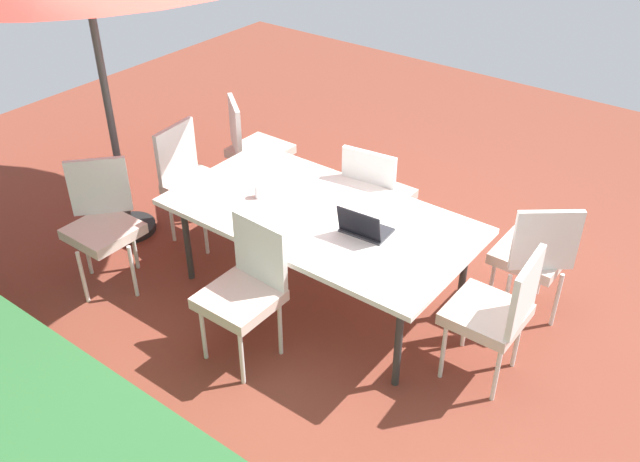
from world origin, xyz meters
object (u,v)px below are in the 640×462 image
at_px(chair_northeast, 102,220).
at_px(chair_southwest, 534,253).
at_px(chair_south, 376,193).
at_px(laptop, 364,228).
at_px(chair_north, 246,287).
at_px(dining_table, 320,219).
at_px(chair_west, 497,310).
at_px(cup, 259,191).
at_px(chair_southeast, 253,146).
at_px(chair_east, 193,178).

relative_size(chair_northeast, chair_southwest, 1.00).
relative_size(chair_south, laptop, 2.90).
xyz_separation_m(chair_north, chair_southwest, (-1.33, -1.49, 0.00)).
xyz_separation_m(dining_table, chair_north, (0.02, 0.77, -0.14)).
height_order(chair_southwest, laptop, chair_southwest).
relative_size(chair_west, cup, 10.09).
xyz_separation_m(chair_southeast, cup, (-0.85, 0.87, 0.23)).
relative_size(chair_southwest, laptop, 2.90).
height_order(chair_east, cup, chair_east).
relative_size(chair_southeast, chair_north, 1.00).
bearing_deg(chair_west, dining_table, -93.96).
bearing_deg(chair_west, chair_north, -64.92).
xyz_separation_m(chair_southeast, chair_northeast, (0.07, 1.60, 0.00)).
distance_m(chair_northeast, chair_south, 2.09).
height_order(chair_west, chair_east, same).
distance_m(chair_west, chair_northeast, 2.90).
bearing_deg(chair_north, laptop, 64.14).
relative_size(chair_northeast, chair_south, 1.00).
xyz_separation_m(chair_south, chair_north, (0.01, 1.51, 0.00)).
bearing_deg(chair_south, chair_northeast, 40.45).
bearing_deg(chair_south, chair_east, 20.28).
xyz_separation_m(dining_table, chair_east, (1.34, -0.04, -0.14)).
distance_m(chair_southwest, laptop, 1.21).
height_order(chair_west, chair_southwest, same).
bearing_deg(chair_north, chair_west, 31.60).
distance_m(chair_northeast, chair_north, 1.39).
bearing_deg(chair_southeast, chair_west, -158.34).
xyz_separation_m(chair_southwest, cup, (1.81, 0.80, 0.23)).
distance_m(dining_table, chair_west, 1.38).
bearing_deg(cup, laptop, -176.32).
xyz_separation_m(dining_table, chair_southwest, (-1.31, -0.72, -0.14)).
relative_size(chair_north, laptop, 2.90).
xyz_separation_m(chair_east, laptop, (-1.73, 0.06, 0.23)).
relative_size(chair_north, chair_southwest, 1.00).
bearing_deg(cup, chair_southeast, -45.62).
xyz_separation_m(dining_table, cup, (0.49, 0.08, 0.09)).
distance_m(chair_southeast, cup, 1.23).
xyz_separation_m(chair_south, laptop, (-0.39, 0.76, 0.23)).
bearing_deg(chair_southeast, chair_north, 168.23).
xyz_separation_m(chair_north, cup, (0.47, -0.69, 0.23)).
bearing_deg(chair_east, dining_table, -97.49).
bearing_deg(chair_southwest, chair_north, 9.73).
bearing_deg(chair_southwest, chair_east, -24.05).
relative_size(chair_southeast, chair_east, 1.00).
relative_size(dining_table, chair_southwest, 2.22).
bearing_deg(dining_table, chair_north, 88.66).
bearing_deg(dining_table, chair_west, 179.78).
relative_size(chair_west, chair_southeast, 1.00).
distance_m(dining_table, chair_north, 0.78).
relative_size(dining_table, chair_northeast, 2.22).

